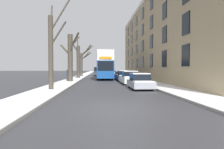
# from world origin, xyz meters

# --- Properties ---
(ground_plane) EXTENTS (320.00, 320.00, 0.00)m
(ground_plane) POSITION_xyz_m (0.00, 0.00, 0.00)
(ground_plane) COLOR #38383D
(sidewalk_left) EXTENTS (2.50, 130.00, 0.16)m
(sidewalk_left) POSITION_xyz_m (-4.92, 53.00, 0.08)
(sidewalk_left) COLOR gray
(sidewalk_left) RESTS_ON ground
(sidewalk_right) EXTENTS (2.50, 130.00, 0.16)m
(sidewalk_right) POSITION_xyz_m (4.92, 53.00, 0.08)
(sidewalk_right) COLOR gray
(sidewalk_right) RESTS_ON ground
(terrace_facade_right) EXTENTS (9.10, 42.51, 13.05)m
(terrace_facade_right) POSITION_xyz_m (10.67, 23.15, 6.53)
(terrace_facade_right) COLOR tan
(terrace_facade_right) RESTS_ON ground
(bare_tree_left_0) EXTENTS (1.96, 2.17, 7.71)m
(bare_tree_left_0) POSITION_xyz_m (-4.72, 7.12, 3.37)
(bare_tree_left_0) COLOR #423A30
(bare_tree_left_0) RESTS_ON ground
(bare_tree_left_1) EXTENTS (2.86, 2.94, 6.24)m
(bare_tree_left_1) POSITION_xyz_m (-4.64, 17.09, 3.36)
(bare_tree_left_1) COLOR #423A30
(bare_tree_left_1) RESTS_ON ground
(bare_tree_left_2) EXTENTS (2.68, 3.92, 7.89)m
(bare_tree_left_2) POSITION_xyz_m (-4.62, 26.91, 3.34)
(bare_tree_left_2) COLOR #423A30
(bare_tree_left_2) RESTS_ON ground
(bare_tree_left_3) EXTENTS (2.84, 2.76, 7.10)m
(bare_tree_left_3) POSITION_xyz_m (-4.50, 35.62, 3.35)
(bare_tree_left_3) COLOR #423A30
(bare_tree_left_3) RESTS_ON ground
(double_decker_bus) EXTENTS (2.58, 10.57, 4.58)m
(double_decker_bus) POSITION_xyz_m (-0.01, 24.95, 2.59)
(double_decker_bus) COLOR #194C99
(double_decker_bus) RESTS_ON ground
(parked_car_0) EXTENTS (1.75, 4.07, 1.38)m
(parked_car_0) POSITION_xyz_m (2.59, 8.31, 0.63)
(parked_car_0) COLOR #9EA3AD
(parked_car_0) RESTS_ON ground
(parked_car_1) EXTENTS (1.86, 4.48, 1.53)m
(parked_car_1) POSITION_xyz_m (2.59, 13.84, 0.70)
(parked_car_1) COLOR silver
(parked_car_1) RESTS_ON ground
(parked_car_2) EXTENTS (1.86, 3.97, 1.53)m
(parked_car_2) POSITION_xyz_m (2.59, 19.24, 0.70)
(parked_car_2) COLOR #474C56
(parked_car_2) RESTS_ON ground
(parked_car_3) EXTENTS (1.83, 4.54, 1.39)m
(parked_car_3) POSITION_xyz_m (2.59, 24.32, 0.65)
(parked_car_3) COLOR navy
(parked_car_3) RESTS_ON ground
(oncoming_van) EXTENTS (2.04, 5.67, 2.17)m
(oncoming_van) POSITION_xyz_m (-1.10, 40.71, 1.18)
(oncoming_van) COLOR #333842
(oncoming_van) RESTS_ON ground
(pedestrian_left_sidewalk) EXTENTS (0.40, 0.40, 1.85)m
(pedestrian_left_sidewalk) POSITION_xyz_m (-5.01, 17.50, 1.02)
(pedestrian_left_sidewalk) COLOR navy
(pedestrian_left_sidewalk) RESTS_ON ground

